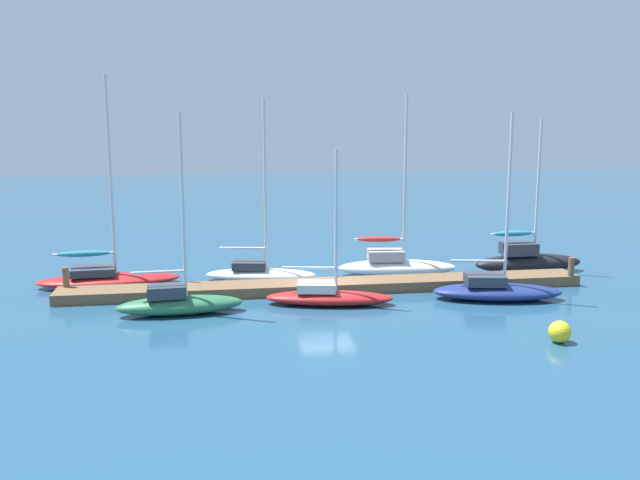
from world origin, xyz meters
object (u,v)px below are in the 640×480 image
object	(u,v)px
sailboat_6	(527,260)
sailboat_5	(496,289)
sailboat_3	(328,295)
mooring_buoy_yellow	(560,332)
sailboat_0	(106,276)
sailboat_4	(395,264)
sailboat_1	(178,301)
sailboat_2	(260,271)

from	to	relation	value
sailboat_6	sailboat_5	bearing A→B (deg)	-128.05
sailboat_5	sailboat_3	bearing A→B (deg)	-171.87
mooring_buoy_yellow	sailboat_0	bearing A→B (deg)	147.66
sailboat_4	mooring_buoy_yellow	size ratio (longest dim) A/B	11.20
sailboat_6	sailboat_0	bearing A→B (deg)	178.41
sailboat_5	mooring_buoy_yellow	distance (m)	5.79
sailboat_1	sailboat_6	distance (m)	17.78
sailboat_3	mooring_buoy_yellow	world-z (taller)	sailboat_3
sailboat_3	sailboat_6	bearing A→B (deg)	32.63
sailboat_1	sailboat_5	xyz separation A→B (m)	(13.51, 0.21, -0.05)
sailboat_3	sailboat_0	bearing A→B (deg)	164.52
sailboat_0	sailboat_5	size ratio (longest dim) A/B	1.21
sailboat_4	sailboat_6	distance (m)	6.77
sailboat_0	sailboat_6	bearing A→B (deg)	-4.00
sailboat_6	sailboat_4	bearing A→B (deg)	176.83
mooring_buoy_yellow	sailboat_4	bearing A→B (deg)	106.37
mooring_buoy_yellow	sailboat_6	bearing A→B (deg)	71.08
sailboat_1	sailboat_2	bearing A→B (deg)	51.04
sailboat_4	sailboat_5	xyz separation A→B (m)	(3.18, -4.98, -0.11)
sailboat_2	sailboat_5	size ratio (longest dim) A/B	1.08
sailboat_1	mooring_buoy_yellow	world-z (taller)	sailboat_1
sailboat_1	sailboat_3	world-z (taller)	sailboat_1
sailboat_1	sailboat_3	bearing A→B (deg)	0.46
sailboat_4	sailboat_3	bearing A→B (deg)	-124.27
sailboat_2	mooring_buoy_yellow	world-z (taller)	sailboat_2
sailboat_6	mooring_buoy_yellow	xyz separation A→B (m)	(-3.60, -10.49, -0.25)
sailboat_6	sailboat_2	bearing A→B (deg)	178.35
sailboat_3	sailboat_4	xyz separation A→B (m)	(4.16, 4.72, 0.16)
sailboat_2	sailboat_4	bearing A→B (deg)	10.88
sailboat_4	sailboat_2	bearing A→B (deg)	-172.30
sailboat_3	sailboat_5	bearing A→B (deg)	8.48
sailboat_4	sailboat_6	bearing A→B (deg)	4.66
sailboat_0	mooring_buoy_yellow	xyz separation A→B (m)	(17.05, -10.80, -0.07)
sailboat_2	sailboat_6	size ratio (longest dim) A/B	1.12
sailboat_3	sailboat_2	bearing A→B (deg)	129.53
mooring_buoy_yellow	sailboat_5	bearing A→B (deg)	89.85
sailboat_4	mooring_buoy_yellow	world-z (taller)	sailboat_4
sailboat_0	sailboat_5	xyz separation A→B (m)	(17.06, -5.00, 0.01)
sailboat_0	sailboat_3	distance (m)	10.82
sailboat_2	sailboat_3	size ratio (longest dim) A/B	1.32
sailboat_6	mooring_buoy_yellow	size ratio (longest dim) A/B	9.73
sailboat_5	mooring_buoy_yellow	world-z (taller)	sailboat_5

